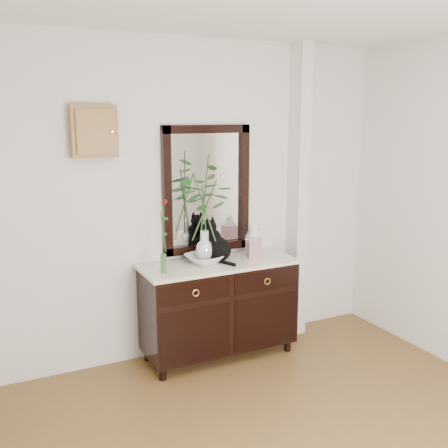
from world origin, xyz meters
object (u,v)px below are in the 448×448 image
cat (216,241)px  lotus_bowl (205,259)px  ginger_jar (254,240)px  sideboard (219,304)px

cat → lotus_bowl: bearing=166.4°
cat → lotus_bowl: 0.18m
cat → ginger_jar: (0.35, -0.04, -0.02)m
lotus_bowl → ginger_jar: size_ratio=1.00×
lotus_bowl → sideboard: bearing=-13.8°
cat → ginger_jar: size_ratio=1.15×
lotus_bowl → ginger_jar: (0.46, -0.02, 0.12)m
lotus_bowl → ginger_jar: bearing=-2.3°
cat → ginger_jar: bearing=-28.1°
cat → lotus_bowl: size_ratio=1.16×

